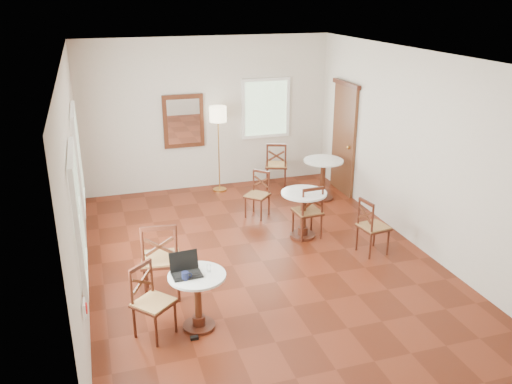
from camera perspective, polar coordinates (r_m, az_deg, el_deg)
The scene contains 17 objects.
ground at distance 8.09m, azimuth 0.64°, elevation -7.36°, with size 7.00×7.00×0.00m, color #5F2110.
room_shell at distance 7.63m, azimuth -0.37°, elevation 6.15°, with size 5.02×7.02×3.01m.
cafe_table_near at distance 6.45m, azimuth -6.21°, elevation -10.84°, with size 0.68×0.68×0.72m.
cafe_table_mid at distance 8.70m, azimuth 5.07°, elevation -1.85°, with size 0.74×0.74×0.78m.
cafe_table_back at distance 10.33m, azimuth 7.13°, elevation 1.81°, with size 0.75×0.75×0.79m.
chair_near_a at distance 7.09m, azimuth -10.12°, elevation -7.06°, with size 0.56×0.56×1.09m.
chair_near_b at distance 6.41m, azimuth -10.99°, elevation -11.38°, with size 0.58×0.58×0.89m.
chair_mid_a at distance 8.70m, azimuth 5.56°, elevation -2.07°, with size 0.45×0.45×0.91m.
chair_mid_b at distance 8.34m, azimuth 12.26°, elevation -3.61°, with size 0.47×0.47×0.89m.
chair_back_a at distance 10.90m, azimuth 2.17°, elevation 2.91°, with size 0.57×0.57×0.96m.
chair_back_b at distance 9.50m, azimuth 0.20°, elevation -0.26°, with size 0.54×0.54×0.82m.
floor_lamp at distance 10.48m, azimuth -4.06°, elevation 7.66°, with size 0.33×0.33×1.71m.
laptop at distance 6.33m, azimuth -7.52°, elevation -8.09°, with size 0.36×0.30×0.24m.
mouse at distance 6.30m, azimuth -6.41°, elevation -8.62°, with size 0.08×0.05×0.03m, color black.
navy_mug at distance 6.21m, azimuth -7.51°, elevation -8.83°, with size 0.12×0.08×0.10m.
water_glass at distance 6.34m, azimuth -5.04°, elevation -8.08°, with size 0.05×0.05×0.09m, color white.
power_adapter at distance 6.49m, azimuth -6.58°, elevation -15.17°, with size 0.09×0.06×0.04m, color black.
Camera 1 is at (-2.22, -6.79, 3.80)m, focal length 37.60 mm.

